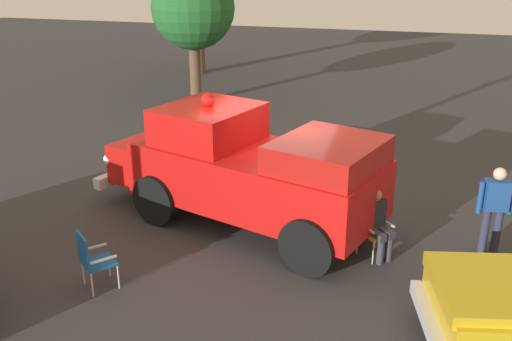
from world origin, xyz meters
TOP-DOWN VIEW (x-y plane):
  - ground_plane at (0.00, 0.00)m, footprint 60.00×60.00m
  - vintage_fire_truck at (-0.72, 0.33)m, footprint 4.00×6.33m
  - lawn_chair_near_truck at (-1.30, -2.21)m, footprint 0.69×0.69m
  - lawn_chair_by_car at (-3.72, 2.06)m, footprint 0.69×0.69m
  - spectator_seated at (-1.40, -2.31)m, footprint 0.64×0.64m
  - spectator_standing at (-0.71, -4.32)m, footprint 0.33×0.65m
  - oak_tree_right at (8.24, 4.85)m, footprint 2.89×2.89m

SIDE VIEW (x-z plane):
  - ground_plane at x=0.00m, z-range 0.00..0.00m
  - lawn_chair_near_truck at x=-1.30m, z-range 0.08..1.10m
  - lawn_chair_by_car at x=-3.72m, z-range 0.08..1.10m
  - spectator_seated at x=-1.40m, z-range 0.05..1.34m
  - spectator_standing at x=-0.71m, z-range 0.13..1.80m
  - vintage_fire_truck at x=-0.72m, z-range -0.10..2.49m
  - oak_tree_right at x=8.24m, z-range 0.92..5.73m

